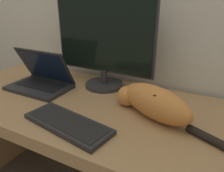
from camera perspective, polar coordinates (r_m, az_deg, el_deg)
name	(u,v)px	position (r m, az deg, el deg)	size (l,w,h in m)	color
desk	(87,125)	(1.19, -6.48, -10.00)	(1.63, 0.71, 0.71)	#A37A4C
monitor	(104,44)	(1.23, -2.20, 11.01)	(0.59, 0.22, 0.50)	#282828
laptop	(41,80)	(1.33, -18.03, 1.43)	(0.35, 0.23, 0.22)	#232326
external_keyboard	(67,123)	(0.94, -11.55, -9.57)	(0.42, 0.21, 0.02)	black
cat	(153,102)	(0.97, 10.71, -4.06)	(0.55, 0.27, 0.15)	#C67A38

